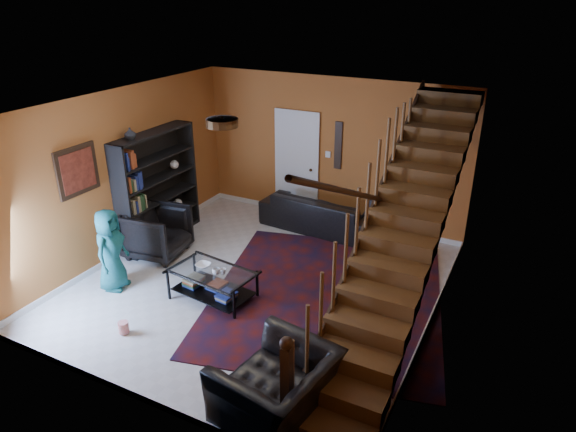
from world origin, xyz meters
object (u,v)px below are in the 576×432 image
Objects in this scene: bookshelf at (158,189)px; armchair_right at (277,388)px; sofa at (322,212)px; armchair_left at (157,232)px; coffee_table at (213,283)px.

bookshelf is 4.87m from armchair_right.
sofa is 1.93× the size of armchair_right.
armchair_left reaches higher than sofa.
bookshelf reaches higher than armchair_left.
sofa is at bearing 34.86° from bookshelf.
bookshelf is 1.68× the size of armchair_right.
armchair_right is at bearing -39.80° from coffee_table.
bookshelf is 0.83m from armchair_left.
armchair_right is at bearing -130.99° from armchair_left.
coffee_table is at bearing 85.40° from sofa.
sofa is at bearing -153.27° from armchair_right.
armchair_left is 1.78m from coffee_table.
armchair_left is at bearing -114.22° from armchair_right.
armchair_left is at bearing -56.21° from bookshelf.
armchair_right is at bearing -36.06° from bookshelf.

